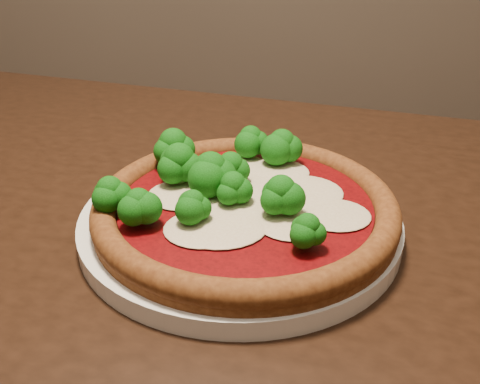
{
  "coord_description": "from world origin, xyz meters",
  "views": [
    {
      "loc": [
        0.1,
        -0.24,
        1.03
      ],
      "look_at": [
        0.07,
        0.19,
        0.79
      ],
      "focal_mm": 40.0,
      "sensor_mm": 36.0,
      "label": 1
    }
  ],
  "objects": [
    {
      "name": "dining_table",
      "position": [
        -0.0,
        0.19,
        0.65
      ],
      "size": [
        1.3,
        1.04,
        0.75
      ],
      "rotation": [
        0.0,
        0.0,
        -0.23
      ],
      "color": "black",
      "rests_on": "floor"
    },
    {
      "name": "plate",
      "position": [
        0.07,
        0.19,
        0.76
      ],
      "size": [
        0.3,
        0.3,
        0.02
      ],
      "primitive_type": "cylinder",
      "color": "silver",
      "rests_on": "dining_table"
    },
    {
      "name": "pizza",
      "position": [
        0.07,
        0.19,
        0.78
      ],
      "size": [
        0.28,
        0.28,
        0.06
      ],
      "rotation": [
        0.0,
        0.0,
        -0.14
      ],
      "color": "brown",
      "rests_on": "plate"
    }
  ]
}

